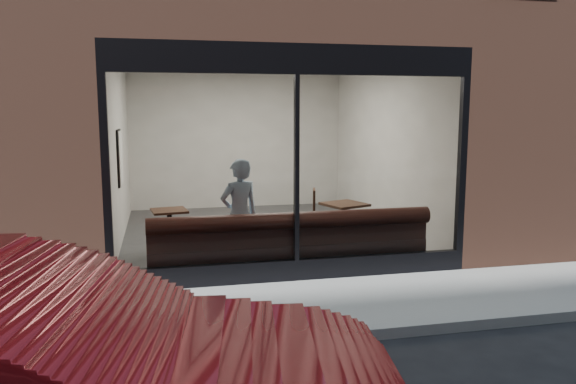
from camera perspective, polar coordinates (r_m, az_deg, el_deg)
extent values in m
plane|color=black|center=(6.01, 5.60, -14.69)|extent=(120.00, 120.00, 0.00)
cube|color=gray|center=(6.90, 2.94, -11.49)|extent=(40.00, 2.00, 0.01)
cube|color=gray|center=(5.94, 5.77, -14.34)|extent=(40.00, 0.10, 0.12)
cube|color=brown|center=(13.40, -21.32, 4.68)|extent=(2.50, 12.00, 3.20)
cube|color=brown|center=(14.36, 9.90, 5.35)|extent=(2.50, 12.00, 3.20)
cube|color=brown|center=(16.35, -6.57, 5.79)|extent=(5.00, 6.00, 3.20)
plane|color=#2D2D30|center=(10.65, -2.90, -4.21)|extent=(6.00, 6.00, 0.00)
plane|color=white|center=(10.42, -3.03, 13.06)|extent=(6.00, 6.00, 0.00)
plane|color=beige|center=(13.36, -5.16, 5.21)|extent=(5.00, 0.00, 5.00)
plane|color=beige|center=(10.29, -16.79, 3.90)|extent=(0.00, 6.00, 6.00)
plane|color=beige|center=(11.11, 9.83, 4.46)|extent=(0.00, 6.00, 6.00)
cube|color=black|center=(7.82, 0.85, -7.94)|extent=(5.00, 0.10, 0.30)
cube|color=black|center=(7.52, 0.90, 13.37)|extent=(5.00, 0.10, 0.40)
cube|color=black|center=(7.54, 0.87, 2.32)|extent=(0.06, 0.10, 2.50)
plane|color=white|center=(7.51, 0.93, 2.30)|extent=(4.80, 0.00, 4.80)
cube|color=#391814|center=(8.17, 0.19, -6.66)|extent=(4.00, 0.55, 0.45)
imported|color=#9AB8D3|center=(8.22, -4.95, -2.33)|extent=(0.70, 0.57, 1.64)
cube|color=black|center=(9.17, -11.98, -1.87)|extent=(0.61, 0.61, 0.03)
cube|color=black|center=(9.61, 5.77, -1.25)|extent=(0.82, 0.82, 0.04)
cube|color=black|center=(10.02, 1.55, -3.71)|extent=(0.46, 0.46, 0.04)
cube|color=white|center=(10.04, -16.64, 3.37)|extent=(0.02, 0.68, 0.90)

